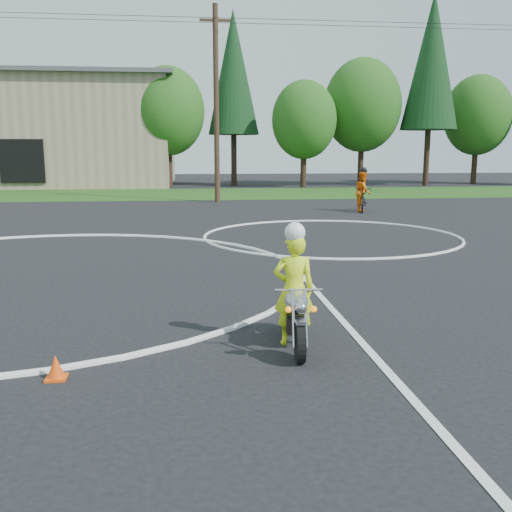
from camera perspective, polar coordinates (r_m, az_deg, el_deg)
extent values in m
cube|color=#1E4714|center=(36.82, -12.14, 6.05)|extent=(120.00, 10.00, 0.02)
torus|color=silver|center=(13.33, -22.18, -1.85)|extent=(12.12, 12.12, 0.12)
torus|color=silver|center=(18.26, 7.44, 1.97)|extent=(8.10, 8.10, 0.10)
cube|color=silver|center=(8.33, 10.41, -8.35)|extent=(0.12, 10.00, 0.01)
cylinder|color=black|center=(7.36, 4.41, -8.63)|extent=(0.14, 0.54, 0.53)
cylinder|color=black|center=(8.53, 3.45, -5.92)|extent=(0.14, 0.54, 0.53)
cube|color=black|center=(7.96, 3.87, -6.48)|extent=(0.28, 0.50, 0.27)
ellipsoid|color=#ABACB0|center=(7.70, 4.04, -4.46)|extent=(0.36, 0.59, 0.25)
cube|color=black|center=(8.13, 3.69, -3.91)|extent=(0.27, 0.55, 0.09)
cylinder|color=#BABAC1|center=(7.32, 3.76, -6.18)|extent=(0.06, 0.32, 0.71)
cylinder|color=silver|center=(7.34, 5.00, -6.15)|extent=(0.06, 0.32, 0.71)
cube|color=silver|center=(7.25, 4.46, -6.56)|extent=(0.14, 0.20, 0.04)
cylinder|color=silver|center=(7.39, 4.28, -3.40)|extent=(0.62, 0.08, 0.03)
sphere|color=silver|center=(7.13, 4.55, -5.17)|extent=(0.16, 0.16, 0.16)
sphere|color=orange|center=(7.14, 3.25, -5.35)|extent=(0.08, 0.08, 0.08)
sphere|color=orange|center=(7.17, 5.80, -5.31)|extent=(0.08, 0.08, 0.08)
cylinder|color=silver|center=(8.33, 4.57, -6.33)|extent=(0.12, 0.71, 0.07)
imported|color=#E2FF1A|center=(7.90, 3.81, -3.38)|extent=(0.60, 0.41, 1.56)
sphere|color=white|center=(7.70, 3.91, 2.36)|extent=(0.28, 0.28, 0.28)
imported|color=black|center=(26.11, 10.63, 5.58)|extent=(1.26, 2.17, 1.08)
imported|color=orange|center=(26.09, 10.66, 6.36)|extent=(0.90, 1.03, 1.80)
sphere|color=black|center=(26.04, 10.72, 8.39)|extent=(0.31, 0.31, 0.31)
cone|color=#FA4F0D|center=(7.26, -19.39, -10.44)|extent=(0.22, 0.22, 0.30)
cube|color=#FA4F0D|center=(7.31, -19.33, -11.43)|extent=(0.24, 0.24, 0.03)
cube|color=black|center=(43.05, -22.37, 8.76)|extent=(3.00, 0.16, 3.00)
cylinder|color=#382619|center=(43.58, -8.67, 8.93)|extent=(0.44, 0.44, 3.24)
ellipsoid|color=#1E5116|center=(43.67, -8.82, 14.13)|extent=(5.40, 5.40, 6.48)
cylinder|color=#382619|center=(45.67, -2.22, 9.55)|extent=(0.44, 0.44, 3.96)
cone|color=black|center=(46.05, -2.28, 17.86)|extent=(3.96, 3.96, 9.35)
cylinder|color=#382619|center=(43.37, 4.76, 8.77)|extent=(0.44, 0.44, 2.88)
ellipsoid|color=#1E5116|center=(43.41, 4.83, 13.42)|extent=(4.80, 4.80, 5.76)
cylinder|color=#382619|center=(46.50, 10.42, 9.19)|extent=(0.44, 0.44, 3.60)
ellipsoid|color=#1E5116|center=(46.63, 10.61, 14.60)|extent=(6.00, 6.00, 7.20)
cylinder|color=#382619|center=(47.25, 16.69, 9.38)|extent=(0.44, 0.44, 4.32)
cone|color=black|center=(47.73, 17.16, 18.11)|extent=(4.32, 4.32, 10.20)
cylinder|color=#382619|center=(51.18, 20.99, 8.57)|extent=(0.44, 0.44, 3.24)
ellipsoid|color=#1E5116|center=(51.26, 21.29, 12.99)|extent=(5.40, 5.40, 6.48)
cylinder|color=#382619|center=(44.91, -13.78, 8.56)|extent=(0.44, 0.44, 2.88)
ellipsoid|color=#1E5116|center=(44.96, -13.98, 13.05)|extent=(4.80, 4.80, 5.76)
cylinder|color=#473321|center=(30.66, -3.99, 14.77)|extent=(0.28, 0.28, 10.00)
cube|color=#473321|center=(31.26, -4.10, 22.46)|extent=(1.60, 0.12, 0.12)
cylinder|color=black|center=(31.89, -23.71, 21.42)|extent=(20.00, 0.02, 0.02)
cylinder|color=black|center=(32.93, -23.12, 21.08)|extent=(20.00, 0.02, 0.02)
cylinder|color=black|center=(32.72, 15.12, 21.60)|extent=(20.00, 0.02, 0.02)
cylinder|color=black|center=(33.73, 14.39, 21.28)|extent=(20.00, 0.02, 0.02)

